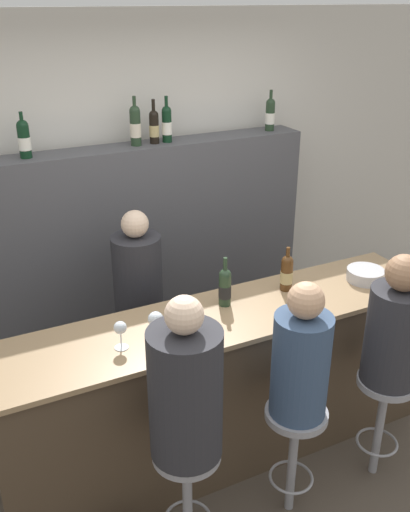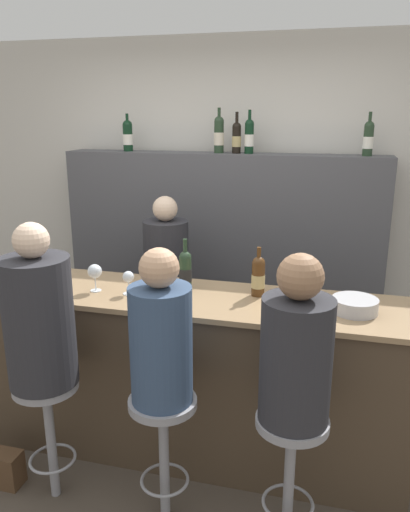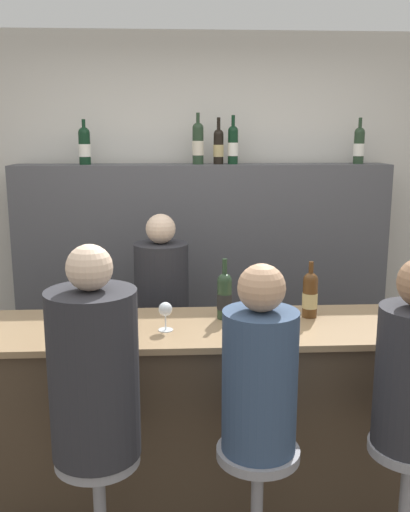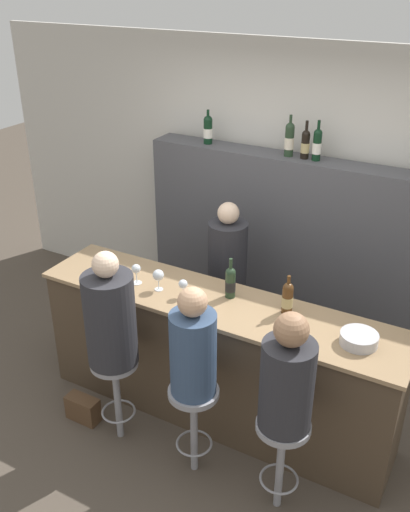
# 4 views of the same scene
# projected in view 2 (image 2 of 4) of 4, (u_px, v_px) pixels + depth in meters

# --- Properties ---
(ground_plane) EXTENTS (16.00, 16.00, 0.00)m
(ground_plane) POSITION_uv_depth(u_px,v_px,m) (160.00, 475.00, 2.87)
(ground_plane) COLOR #4C4238
(wall_back) EXTENTS (6.40, 0.05, 2.60)m
(wall_back) POSITION_uv_depth(u_px,v_px,m) (228.00, 201.00, 4.18)
(wall_back) COLOR beige
(wall_back) RESTS_ON ground_plane
(bar_counter) EXTENTS (2.71, 0.59, 1.01)m
(bar_counter) POSITION_uv_depth(u_px,v_px,m) (173.00, 373.00, 2.99)
(bar_counter) COLOR #473828
(bar_counter) RESTS_ON ground_plane
(back_bar_cabinet) EXTENTS (2.54, 0.28, 1.71)m
(back_bar_cabinet) POSITION_uv_depth(u_px,v_px,m) (221.00, 259.00, 4.09)
(back_bar_cabinet) COLOR #4C4C51
(back_bar_cabinet) RESTS_ON ground_plane
(wine_bottle_counter_0) EXTENTS (0.07, 0.07, 0.30)m
(wine_bottle_counter_0) POSITION_uv_depth(u_px,v_px,m) (185.00, 270.00, 2.90)
(wine_bottle_counter_0) COLOR #233823
(wine_bottle_counter_0) RESTS_ON bar_counter
(wine_bottle_counter_1) EXTENTS (0.08, 0.08, 0.28)m
(wine_bottle_counter_1) POSITION_uv_depth(u_px,v_px,m) (258.00, 276.00, 2.80)
(wine_bottle_counter_1) COLOR #4C2D14
(wine_bottle_counter_1) RESTS_ON bar_counter
(wine_bottle_backbar_0) EXTENTS (0.08, 0.08, 0.29)m
(wine_bottle_backbar_0) POSITION_uv_depth(u_px,v_px,m) (128.00, 135.00, 4.01)
(wine_bottle_backbar_0) COLOR black
(wine_bottle_backbar_0) RESTS_ON back_bar_cabinet
(wine_bottle_backbar_1) EXTENTS (0.08, 0.08, 0.34)m
(wine_bottle_backbar_1) POSITION_uv_depth(u_px,v_px,m) (219.00, 134.00, 3.82)
(wine_bottle_backbar_1) COLOR #233823
(wine_bottle_backbar_1) RESTS_ON back_bar_cabinet
(wine_bottle_backbar_2) EXTENTS (0.07, 0.07, 0.31)m
(wine_bottle_backbar_2) POSITION_uv_depth(u_px,v_px,m) (237.00, 137.00, 3.79)
(wine_bottle_backbar_2) COLOR black
(wine_bottle_backbar_2) RESTS_ON back_bar_cabinet
(wine_bottle_backbar_3) EXTENTS (0.07, 0.07, 0.32)m
(wine_bottle_backbar_3) POSITION_uv_depth(u_px,v_px,m) (249.00, 136.00, 3.77)
(wine_bottle_backbar_3) COLOR black
(wine_bottle_backbar_3) RESTS_ON back_bar_cabinet
(wine_bottle_backbar_4) EXTENTS (0.07, 0.07, 0.31)m
(wine_bottle_backbar_4) POSITION_uv_depth(u_px,v_px,m) (368.00, 138.00, 3.56)
(wine_bottle_backbar_4) COLOR #233823
(wine_bottle_backbar_4) RESTS_ON back_bar_cabinet
(wine_glass_0) EXTENTS (0.07, 0.07, 0.15)m
(wine_glass_0) POSITION_uv_depth(u_px,v_px,m) (65.00, 270.00, 2.92)
(wine_glass_0) COLOR silver
(wine_glass_0) RESTS_ON bar_counter
(wine_glass_1) EXTENTS (0.08, 0.08, 0.16)m
(wine_glass_1) POSITION_uv_depth(u_px,v_px,m) (95.00, 272.00, 2.87)
(wine_glass_1) COLOR silver
(wine_glass_1) RESTS_ON bar_counter
(wine_glass_2) EXTENTS (0.07, 0.07, 0.14)m
(wine_glass_2) POSITION_uv_depth(u_px,v_px,m) (128.00, 278.00, 2.82)
(wine_glass_2) COLOR silver
(wine_glass_2) RESTS_ON bar_counter
(metal_bowl) EXTENTS (0.24, 0.24, 0.07)m
(metal_bowl) POSITION_uv_depth(u_px,v_px,m) (355.00, 305.00, 2.58)
(metal_bowl) COLOR #B7B7BC
(metal_bowl) RESTS_ON bar_counter
(bar_stool_left) EXTENTS (0.33, 0.33, 0.69)m
(bar_stool_left) POSITION_uv_depth(u_px,v_px,m) (48.00, 409.00, 2.59)
(bar_stool_left) COLOR gray
(bar_stool_left) RESTS_ON ground_plane
(guest_seated_left) EXTENTS (0.34, 0.34, 0.83)m
(guest_seated_left) POSITION_uv_depth(u_px,v_px,m) (39.00, 317.00, 2.44)
(guest_seated_left) COLOR #28282D
(guest_seated_left) RESTS_ON bar_stool_left
(bar_stool_middle) EXTENTS (0.33, 0.33, 0.69)m
(bar_stool_middle) POSITION_uv_depth(u_px,v_px,m) (163.00, 428.00, 2.43)
(bar_stool_middle) COLOR gray
(bar_stool_middle) RESTS_ON ground_plane
(guest_seated_middle) EXTENTS (0.29, 0.29, 0.75)m
(guest_seated_middle) POSITION_uv_depth(u_px,v_px,m) (161.00, 337.00, 2.30)
(guest_seated_middle) COLOR #334766
(guest_seated_middle) RESTS_ON bar_stool_middle
(bar_stool_right) EXTENTS (0.33, 0.33, 0.69)m
(bar_stool_right) POSITION_uv_depth(u_px,v_px,m) (291.00, 449.00, 2.28)
(bar_stool_right) COLOR gray
(bar_stool_right) RESTS_ON ground_plane
(guest_seated_right) EXTENTS (0.31, 0.31, 0.77)m
(guest_seated_right) POSITION_uv_depth(u_px,v_px,m) (296.00, 351.00, 2.15)
(guest_seated_right) COLOR #28282D
(guest_seated_right) RESTS_ON bar_stool_right
(bartender) EXTENTS (0.32, 0.32, 1.45)m
(bartender) POSITION_uv_depth(u_px,v_px,m) (167.00, 303.00, 3.66)
(bartender) COLOR #28282D
(bartender) RESTS_ON ground_plane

